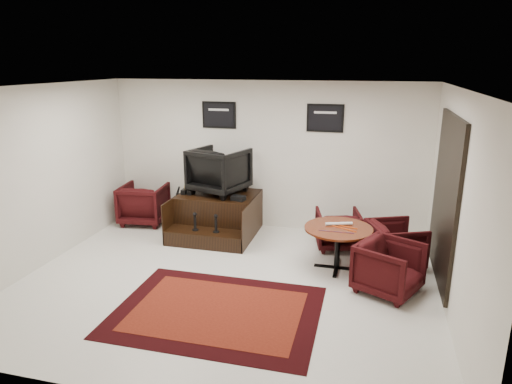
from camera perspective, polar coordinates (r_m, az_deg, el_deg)
ground at (r=6.84m, az=-3.77°, el=-11.22°), size 6.00×6.00×0.00m
room_shell at (r=6.23m, az=-0.14°, el=3.60°), size 6.02×5.02×2.81m
area_rug at (r=6.13m, az=-4.87°, el=-14.60°), size 2.62×1.96×0.01m
shine_podium at (r=8.59m, az=-4.81°, el=-2.92°), size 1.45×1.50×0.75m
shine_chair at (r=8.49m, az=-4.62°, el=2.98°), size 1.13×1.09×0.94m
shoes_pair at (r=8.60m, az=-8.48°, el=0.10°), size 0.22×0.25×0.09m
polish_kit at (r=8.10m, az=-2.22°, el=-0.77°), size 0.27×0.21×0.08m
umbrella_black at (r=8.71m, az=-10.29°, el=-2.03°), size 0.35×0.13×0.93m
umbrella_hooked at (r=8.85m, az=-10.27°, el=-1.85°), size 0.33×0.13×0.90m
armchair_side at (r=9.34m, az=-13.81°, el=-1.19°), size 0.93×0.88×0.87m
meeting_table at (r=7.13m, az=10.24°, el=-5.03°), size 1.04×1.04×0.68m
table_chair_back at (r=8.01m, az=10.19°, el=-4.37°), size 0.85×0.82×0.74m
table_chair_window at (r=7.52m, az=17.05°, el=-6.01°), size 0.96×0.98×0.79m
table_chair_corner at (r=6.65m, az=16.33°, el=-8.82°), size 1.01×1.03×0.81m
paper_roll at (r=7.19m, az=10.33°, el=-3.93°), size 0.41×0.18×0.05m
table_clutter at (r=7.05m, az=10.63°, el=-4.50°), size 0.57×0.35×0.01m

